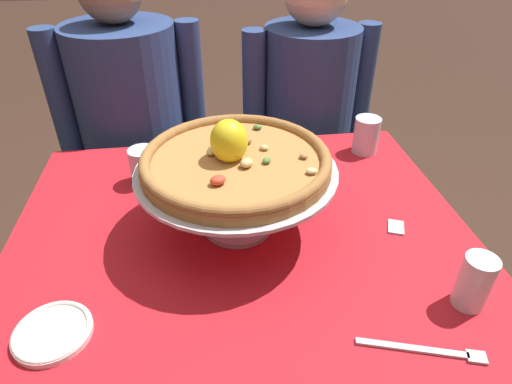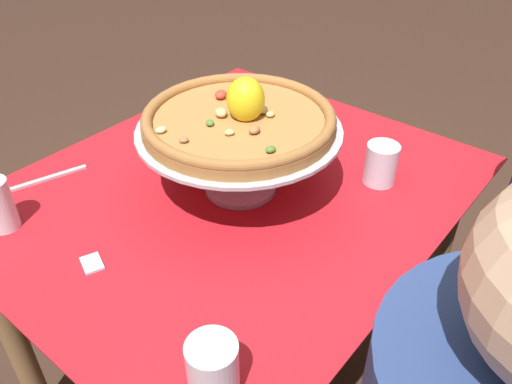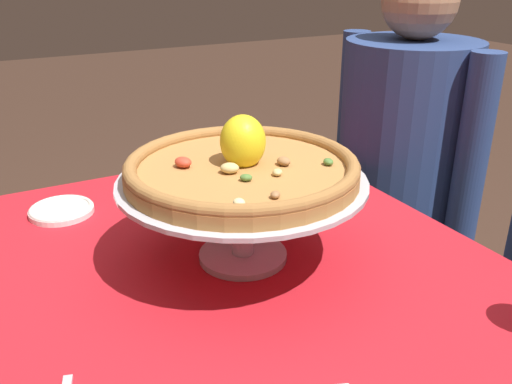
{
  "view_description": "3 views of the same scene",
  "coord_description": "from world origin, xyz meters",
  "px_view_note": "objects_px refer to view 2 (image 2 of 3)",
  "views": [
    {
      "loc": [
        -0.07,
        -0.78,
        1.39
      ],
      "look_at": [
        0.03,
        -0.01,
        0.86
      ],
      "focal_mm": 30.45,
      "sensor_mm": 36.0,
      "label": 1
    },
    {
      "loc": [
        0.71,
        0.65,
        1.44
      ],
      "look_at": [
        0.03,
        0.1,
        0.8
      ],
      "focal_mm": 36.23,
      "sensor_mm": 36.0,
      "label": 2
    },
    {
      "loc": [
        0.78,
        -0.38,
        1.26
      ],
      "look_at": [
        -0.05,
        0.06,
        0.85
      ],
      "focal_mm": 38.57,
      "sensor_mm": 36.0,
      "label": 3
    }
  ],
  "objects_px": {
    "water_glass_back_left": "(381,166)",
    "side_plate": "(252,99)",
    "dinner_fork": "(35,182)",
    "water_glass_back_right": "(213,374)",
    "pizza": "(239,118)",
    "pizza_stand": "(239,142)",
    "sugar_packet": "(92,263)"
  },
  "relations": [
    {
      "from": "sugar_packet",
      "to": "water_glass_back_right",
      "type": "bearing_deg",
      "value": 82.27
    },
    {
      "from": "water_glass_back_right",
      "to": "dinner_fork",
      "type": "xyz_separation_m",
      "value": [
        -0.13,
        -0.69,
        -0.04
      ]
    },
    {
      "from": "water_glass_back_left",
      "to": "side_plate",
      "type": "height_order",
      "value": "water_glass_back_left"
    },
    {
      "from": "water_glass_back_right",
      "to": "dinner_fork",
      "type": "height_order",
      "value": "water_glass_back_right"
    },
    {
      "from": "water_glass_back_left",
      "to": "pizza",
      "type": "bearing_deg",
      "value": -45.21
    },
    {
      "from": "pizza_stand",
      "to": "side_plate",
      "type": "height_order",
      "value": "pizza_stand"
    },
    {
      "from": "pizza",
      "to": "side_plate",
      "type": "bearing_deg",
      "value": -143.47
    },
    {
      "from": "water_glass_back_left",
      "to": "water_glass_back_right",
      "type": "bearing_deg",
      "value": 7.08
    },
    {
      "from": "pizza_stand",
      "to": "water_glass_back_right",
      "type": "distance_m",
      "value": 0.52
    },
    {
      "from": "pizza",
      "to": "side_plate",
      "type": "relative_size",
      "value": 2.97
    },
    {
      "from": "sugar_packet",
      "to": "side_plate",
      "type": "bearing_deg",
      "value": -164.14
    },
    {
      "from": "water_glass_back_right",
      "to": "side_plate",
      "type": "bearing_deg",
      "value": -143.48
    },
    {
      "from": "water_glass_back_left",
      "to": "side_plate",
      "type": "distance_m",
      "value": 0.51
    },
    {
      "from": "pizza_stand",
      "to": "sugar_packet",
      "type": "distance_m",
      "value": 0.39
    },
    {
      "from": "pizza_stand",
      "to": "water_glass_back_left",
      "type": "relative_size",
      "value": 4.57
    },
    {
      "from": "pizza_stand",
      "to": "water_glass_back_left",
      "type": "height_order",
      "value": "pizza_stand"
    },
    {
      "from": "sugar_packet",
      "to": "water_glass_back_left",
      "type": "bearing_deg",
      "value": 154.29
    },
    {
      "from": "dinner_fork",
      "to": "water_glass_back_left",
      "type": "bearing_deg",
      "value": 130.12
    },
    {
      "from": "water_glass_back_left",
      "to": "dinner_fork",
      "type": "distance_m",
      "value": 0.8
    },
    {
      "from": "water_glass_back_right",
      "to": "side_plate",
      "type": "height_order",
      "value": "water_glass_back_right"
    },
    {
      "from": "dinner_fork",
      "to": "pizza_stand",
      "type": "bearing_deg",
      "value": 126.95
    },
    {
      "from": "side_plate",
      "to": "dinner_fork",
      "type": "bearing_deg",
      "value": -10.64
    },
    {
      "from": "water_glass_back_right",
      "to": "side_plate",
      "type": "relative_size",
      "value": 0.79
    },
    {
      "from": "water_glass_back_right",
      "to": "water_glass_back_left",
      "type": "bearing_deg",
      "value": -172.92
    },
    {
      "from": "water_glass_back_left",
      "to": "side_plate",
      "type": "bearing_deg",
      "value": -104.51
    },
    {
      "from": "pizza",
      "to": "water_glass_back_right",
      "type": "xyz_separation_m",
      "value": [
        0.42,
        0.31,
        -0.13
      ]
    },
    {
      "from": "water_glass_back_right",
      "to": "sugar_packet",
      "type": "relative_size",
      "value": 2.16
    },
    {
      "from": "water_glass_back_right",
      "to": "pizza",
      "type": "bearing_deg",
      "value": -143.48
    },
    {
      "from": "dinner_fork",
      "to": "sugar_packet",
      "type": "distance_m",
      "value": 0.33
    },
    {
      "from": "pizza",
      "to": "water_glass_back_left",
      "type": "relative_size",
      "value": 4.23
    },
    {
      "from": "dinner_fork",
      "to": "water_glass_back_right",
      "type": "bearing_deg",
      "value": 79.48
    },
    {
      "from": "water_glass_back_right",
      "to": "dinner_fork",
      "type": "distance_m",
      "value": 0.7
    }
  ]
}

